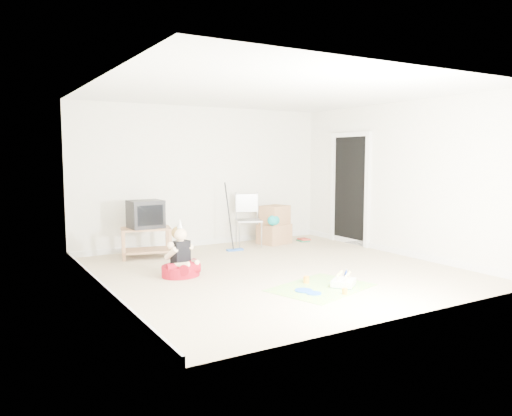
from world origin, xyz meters
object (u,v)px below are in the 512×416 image
tv_stand (146,240)px  folding_chair (249,220)px  birthday_cake (344,283)px  cardboard_boxes (274,225)px  crt_tv (146,214)px  seated_woman (181,263)px

tv_stand → folding_chair: size_ratio=0.89×
tv_stand → birthday_cake: size_ratio=2.10×
tv_stand → cardboard_boxes: cardboard_boxes is taller
tv_stand → crt_tv: (0.00, 0.00, 0.44)m
tv_stand → folding_chair: 2.00m
folding_chair → cardboard_boxes: bearing=1.5°
folding_chair → seated_woman: 2.53m
tv_stand → birthday_cake: 3.52m
folding_chair → cardboard_boxes: (0.58, 0.02, -0.14)m
tv_stand → birthday_cake: (1.60, -3.12, -0.25)m
cardboard_boxes → crt_tv: bearing=-178.9°
tv_stand → crt_tv: 0.44m
folding_chair → tv_stand: bearing=-179.0°
crt_tv → tv_stand: bearing=-92.5°
crt_tv → cardboard_boxes: size_ratio=0.73×
tv_stand → birthday_cake: tv_stand is taller
crt_tv → seated_woman: bearing=-92.3°
tv_stand → birthday_cake: bearing=-62.8°
folding_chair → crt_tv: bearing=-179.0°
tv_stand → seated_woman: size_ratio=1.09×
cardboard_boxes → folding_chair: bearing=-178.5°
tv_stand → folding_chair: (1.99, 0.03, 0.20)m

